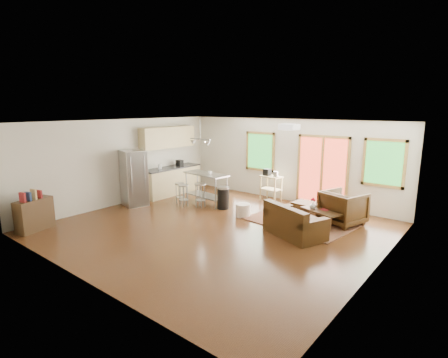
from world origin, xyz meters
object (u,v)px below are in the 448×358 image
Objects in this scene: loveseat at (293,223)px; armchair at (343,206)px; rug at (302,221)px; ottoman at (304,209)px; kitchen_cart at (271,179)px; coffee_table at (323,212)px; refrigerator at (134,178)px; island at (206,183)px.

armchair is at bearing 90.33° from loveseat.
rug is 1.10m from armchair.
kitchen_cart is at bearing 154.48° from ottoman.
ottoman reaches higher than rug.
loveseat is 1.36× the size of coffee_table.
armchair is 2.79m from kitchen_cart.
armchair reaches higher than rug.
kitchen_cart is (-2.07, 2.36, 0.40)m from loveseat.
kitchen_cart is at bearing 144.42° from rug.
refrigerator reaches higher than ottoman.
loveseat is 1.68× the size of armchair.
ottoman is at bearing -25.52° from kitchen_cart.
armchair is at bearing 25.76° from rug.
loveseat is (0.31, -1.10, 0.29)m from rug.
kitchen_cart reaches higher than rug.
refrigerator is at bearing -161.01° from coffee_table.
loveseat reaches higher than rug.
loveseat is 1.65m from armchair.
coffee_table is 1.24× the size of armchair.
armchair is 0.61× the size of island.
armchair is 6.06m from refrigerator.
kitchen_cart is (-2.66, 0.83, 0.22)m from armchair.
rug is 2.52× the size of kitchen_cart.
island reaches higher than loveseat.
ottoman is 0.34× the size of refrigerator.
island is at bearing -165.04° from ottoman.
armchair is at bearing -4.10° from ottoman.
coffee_table is 0.76× the size of island.
ottoman is 0.36× the size of island.
ottoman is at bearing 13.49° from armchair.
island is at bearing 27.54° from armchair.
armchair is at bearing -17.23° from kitchen_cart.
ottoman is (-0.74, 0.48, -0.17)m from coffee_table.
island reaches higher than ottoman.
loveseat is at bearing -48.72° from kitchen_cart.
island is 2.07m from kitchen_cart.
coffee_table is 3.72m from island.
refrigerator is 1.08× the size of island.
rug is at bearing -69.06° from ottoman.
coffee_table is at bearing 66.15° from armchair.
island is at bearing -171.85° from loveseat.
rug is 4.51× the size of ottoman.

